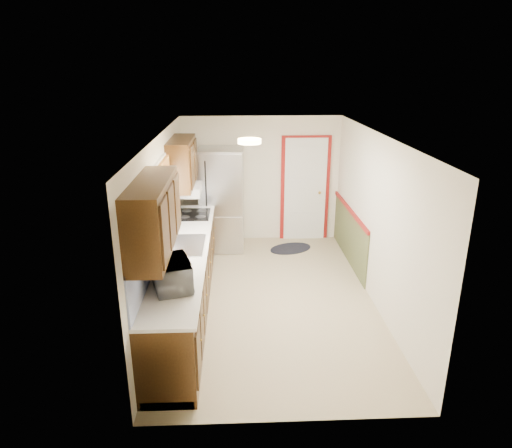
{
  "coord_description": "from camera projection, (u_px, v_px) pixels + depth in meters",
  "views": [
    {
      "loc": [
        -0.47,
        -6.03,
        3.28
      ],
      "look_at": [
        -0.21,
        0.05,
        1.15
      ],
      "focal_mm": 32.0,
      "sensor_mm": 36.0,
      "label": 1
    }
  ],
  "objects": [
    {
      "name": "rug",
      "position": [
        291.0,
        248.0,
        8.6
      ],
      "size": [
        0.96,
        0.81,
        0.01
      ],
      "primitive_type": "ellipsoid",
      "rotation": [
        0.0,
        0.0,
        0.41
      ],
      "color": "black",
      "rests_on": "ground"
    },
    {
      "name": "microwave",
      "position": [
        172.0,
        271.0,
        5.0
      ],
      "size": [
        0.48,
        0.65,
        0.39
      ],
      "primitive_type": "imported",
      "rotation": [
        0.0,
        0.0,
        1.88
      ],
      "color": "white",
      "rests_on": "kitchen_run"
    },
    {
      "name": "cooktop",
      "position": [
        193.0,
        215.0,
        7.51
      ],
      "size": [
        0.53,
        0.64,
        0.02
      ],
      "primitive_type": "cube",
      "color": "black",
      "rests_on": "kitchen_run"
    },
    {
      "name": "refrigerator",
      "position": [
        222.0,
        199.0,
        8.38
      ],
      "size": [
        0.81,
        0.8,
        1.88
      ],
      "rotation": [
        0.0,
        0.0,
        -0.04
      ],
      "color": "#B7B7BC",
      "rests_on": "ground"
    },
    {
      "name": "room_shell",
      "position": [
        271.0,
        222.0,
        6.39
      ],
      "size": [
        3.2,
        5.2,
        2.52
      ],
      "color": "tan",
      "rests_on": "ground"
    },
    {
      "name": "kitchen_run",
      "position": [
        182.0,
        257.0,
        6.2
      ],
      "size": [
        0.63,
        4.0,
        2.2
      ],
      "color": "#351F0C",
      "rests_on": "ground"
    },
    {
      "name": "ceiling_fixture",
      "position": [
        249.0,
        141.0,
        5.81
      ],
      "size": [
        0.3,
        0.3,
        0.06
      ],
      "primitive_type": "cylinder",
      "color": "#FFD88C",
      "rests_on": "room_shell"
    },
    {
      "name": "back_wall_trim",
      "position": [
        314.0,
        199.0,
        8.62
      ],
      "size": [
        1.12,
        2.3,
        2.08
      ],
      "color": "maroon",
      "rests_on": "ground"
    }
  ]
}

